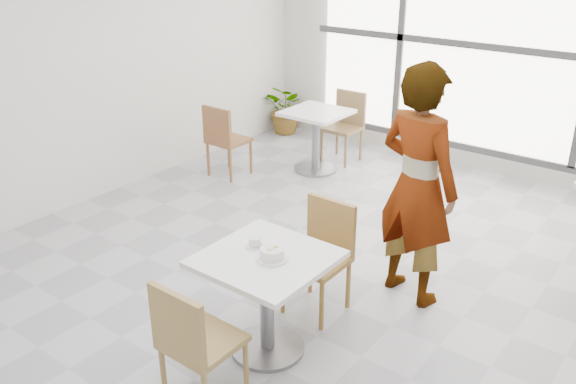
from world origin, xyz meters
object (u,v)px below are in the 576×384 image
Objects in this scene: coffee_cup at (255,243)px; person at (417,186)px; bg_chair_left_far at (346,121)px; plant_left at (287,109)px; main_table at (267,286)px; bg_chair_left_near at (224,137)px; chair_near at (192,339)px; oatmeal_bowl at (272,253)px; bg_table_left at (316,132)px; chair_far at (323,249)px.

person is at bearing 63.73° from coffee_cup.
plant_left is (-1.23, 0.40, -0.15)m from bg_chair_left_far.
main_table is at bearing -54.02° from plant_left.
person is 3.08m from bg_chair_left_near.
coffee_cup is 3.16m from bg_chair_left_near.
chair_near is at bearing 89.64° from person.
oatmeal_bowl is 0.24× the size of bg_chair_left_near.
main_table is 1.07× the size of bg_table_left.
bg_chair_left_near is (-2.45, 2.20, -0.02)m from main_table.
person is 3.15m from bg_chair_left_far.
bg_table_left is at bearing -39.16° from plant_left.
plant_left is at bearing 125.98° from main_table.
oatmeal_bowl is 1.32× the size of coffee_cup.
bg_table_left is at bearing 119.61° from main_table.
person is at bearing 72.74° from oatmeal_bowl.
chair_far reaches higher than bg_table_left.
bg_table_left is at bearing -131.72° from bg_chair_left_near.
bg_chair_left_far is (0.80, 1.37, 0.00)m from bg_chair_left_near.
coffee_cup is 0.22× the size of plant_left.
bg_table_left is (-1.71, 3.70, -0.01)m from chair_near.
bg_table_left is at bearing -26.40° from person.
chair_near reaches higher than oatmeal_bowl.
bg_chair_left_far is (-1.64, 4.25, 0.00)m from chair_near.
oatmeal_bowl is 1.33m from person.
chair_near is 1.23× the size of plant_left.
bg_table_left is 0.86× the size of bg_chair_left_far.
coffee_cup is 0.18× the size of bg_chair_left_near.
coffee_cup is at bearing 137.22° from bg_chair_left_near.
chair_far is 1.00× the size of bg_chair_left_far.
bg_chair_left_far is 1.23× the size of plant_left.
chair_near is 1.00× the size of chair_far.
bg_chair_left_near is (-2.51, 2.20, -0.29)m from oatmeal_bowl.
chair_near is 4.14× the size of oatmeal_bowl.
person is at bearing 51.17° from chair_far.
chair_near is at bearing -58.29° from plant_left.
chair_far is at bearing -89.72° from chair_near.
bg_chair_left_near reaches higher than main_table.
bg_chair_left_far is (0.07, 0.55, 0.01)m from bg_table_left.
coffee_cup is 1.34m from person.
bg_table_left is (-1.72, 3.02, -0.04)m from main_table.
chair_near is at bearing -95.22° from oatmeal_bowl.
bg_chair_left_far reaches higher than oatmeal_bowl.
chair_near is 1.37m from chair_far.
chair_far is at bearing 91.07° from main_table.
bg_chair_left_near is at bearing -5.17° from person.
oatmeal_bowl is 3.35m from bg_chair_left_near.
bg_chair_left_far reaches higher than plant_left.
person is 2.17× the size of bg_chair_left_far.
bg_chair_left_far reaches higher than bg_table_left.
coffee_cup is 0.08× the size of person.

